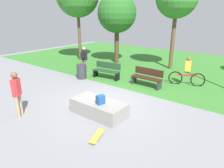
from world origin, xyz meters
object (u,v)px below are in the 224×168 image
Objects in this scene: park_bench_far_left at (147,77)px; concrete_ledge at (99,108)px; tree_leaning_ash at (117,14)px; skater_performing_trick at (17,91)px; cyclist_on_bicycle at (187,73)px; trash_bin at (82,71)px; park_bench_center_lawn at (107,70)px; skateboard_by_ledge at (97,136)px; pedestrian_with_backpack at (84,57)px; backpack_on_ledge at (101,100)px.

concrete_ledge is at bearing -88.14° from park_bench_far_left.
park_bench_far_left is 6.30m from tree_leaning_ash.
park_bench_far_left is (2.04, 5.72, -0.49)m from skater_performing_trick.
cyclist_on_bicycle is at bearing 74.97° from concrete_ledge.
trash_bin is at bearing -162.24° from park_bench_far_left.
park_bench_center_lawn is 0.95× the size of cyclist_on_bicycle.
concrete_ledge is at bearing -54.60° from park_bench_center_lawn.
park_bench_center_lawn reaches higher than concrete_ledge.
skater_performing_trick is 2.03× the size of trash_bin.
concrete_ledge is 1.26× the size of park_bench_center_lawn.
skateboard_by_ledge is 7.51m from pedestrian_with_backpack.
pedestrian_with_backpack is 6.19m from cyclist_on_bicycle.
pedestrian_with_backpack is (-5.55, 4.99, 0.88)m from skateboard_by_ledge.
tree_leaning_ash is 6.89m from cyclist_on_bicycle.
skateboard_by_ledge is 0.52× the size of pedestrian_with_backpack.
backpack_on_ledge is 0.19× the size of park_bench_center_lawn.
pedestrian_with_backpack is at bearing -179.45° from park_bench_far_left.
trash_bin reaches higher than concrete_ledge.
backpack_on_ledge is 4.72m from park_bench_center_lawn.
tree_leaning_ash is 4.24m from pedestrian_with_backpack.
park_bench_far_left is 1.01× the size of pedestrian_with_backpack.
park_bench_far_left is at bearing 70.35° from skater_performing_trick.
cyclist_on_bicycle is (1.42, 5.28, 0.36)m from concrete_ledge.
skater_performing_trick is at bearing -167.50° from skateboard_by_ledge.
skater_performing_trick reaches higher than backpack_on_ledge.
tree_leaning_ash is at bearing 162.24° from cyclist_on_bicycle.
park_bench_far_left is (-0.13, 3.88, 0.21)m from concrete_ledge.
skater_performing_trick is 5.53m from park_bench_center_lawn.
park_bench_far_left is 0.33× the size of tree_leaning_ash.
skater_performing_trick is (-2.39, -1.71, 0.27)m from backpack_on_ledge.
trash_bin is at bearing 140.26° from skateboard_by_ledge.
trash_bin is (-1.12, -0.92, -0.07)m from park_bench_center_lawn.
cyclist_on_bicycle is at bearing -17.76° from tree_leaning_ash.
cyclist_on_bicycle is at bearing -176.12° from backpack_on_ledge.
skater_performing_trick is 0.34× the size of tree_leaning_ash.
skateboard_by_ledge is 0.47× the size of cyclist_on_bicycle.
skater_performing_trick is (-2.17, -1.84, 0.70)m from concrete_ledge.
park_bench_center_lawn is 2.00× the size of trash_bin.
cyclist_on_bicycle is (5.13, 2.55, 0.22)m from trash_bin.
trash_bin is 1.51m from pedestrian_with_backpack.
trash_bin is (-3.93, 2.86, -0.29)m from backpack_on_ledge.
skater_performing_trick is at bearing -75.33° from tree_leaning_ash.
skateboard_by_ledge is 10.57m from tree_leaning_ash.
concrete_ledge is at bearing -36.36° from trash_bin.
cyclist_on_bicycle reaches higher than skateboard_by_ledge.
backpack_on_ledge is 1.41m from skateboard_by_ledge.
cyclist_on_bicycle is (6.01, 1.44, -0.32)m from pedestrian_with_backpack.
trash_bin is at bearing -109.69° from backpack_on_ledge.
concrete_ledge is 1.51m from skateboard_by_ledge.
pedestrian_with_backpack is at bearing 140.11° from concrete_ledge.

